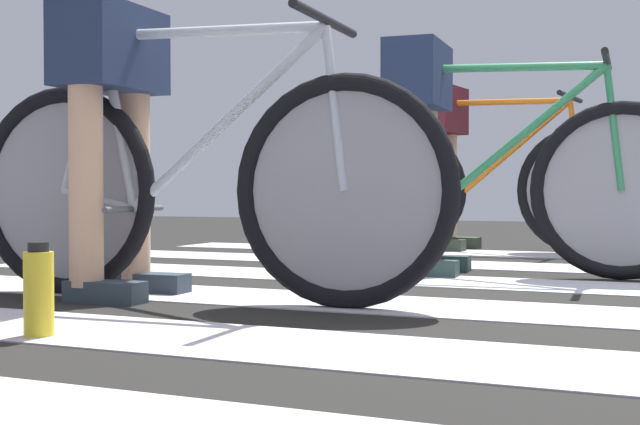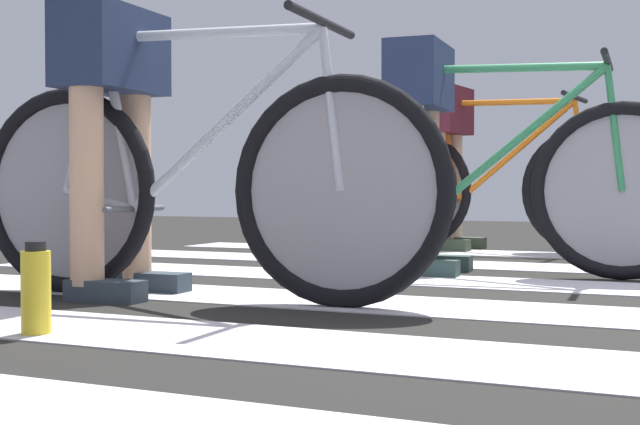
{
  "view_description": "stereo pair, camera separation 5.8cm",
  "coord_description": "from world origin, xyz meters",
  "px_view_note": "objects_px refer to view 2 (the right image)",
  "views": [
    {
      "loc": [
        0.51,
        -2.89,
        0.38
      ],
      "look_at": [
        -0.79,
        0.11,
        0.3
      ],
      "focal_mm": 49.27,
      "sensor_mm": 36.0,
      "label": 1
    },
    {
      "loc": [
        0.57,
        -2.89,
        0.38
      ],
      "look_at": [
        -0.79,
        0.11,
        0.3
      ],
      "focal_mm": 49.27,
      "sensor_mm": 36.0,
      "label": 2
    }
  ],
  "objects_px": {
    "bicycle_2_of_4": "(493,184)",
    "water_bottle": "(36,291)",
    "bicycle_1_of_4": "(193,183)",
    "bicycle_4_of_4": "(496,185)",
    "cyclist_1_of_4": "(113,111)",
    "cyclist_4_of_4": "(446,145)",
    "cyclist_2_of_4": "(420,125)"
  },
  "relations": [
    {
      "from": "bicycle_2_of_4",
      "to": "water_bottle",
      "type": "bearing_deg",
      "value": -113.07
    },
    {
      "from": "bicycle_1_of_4",
      "to": "bicycle_4_of_4",
      "type": "xyz_separation_m",
      "value": [
        0.39,
        2.65,
        0.0
      ]
    },
    {
      "from": "bicycle_2_of_4",
      "to": "cyclist_1_of_4",
      "type": "bearing_deg",
      "value": -133.34
    },
    {
      "from": "bicycle_2_of_4",
      "to": "bicycle_4_of_4",
      "type": "height_order",
      "value": "same"
    },
    {
      "from": "cyclist_1_of_4",
      "to": "bicycle_4_of_4",
      "type": "xyz_separation_m",
      "value": [
        0.7,
        2.67,
        -0.25
      ]
    },
    {
      "from": "cyclist_4_of_4",
      "to": "cyclist_1_of_4",
      "type": "bearing_deg",
      "value": -92.94
    },
    {
      "from": "cyclist_4_of_4",
      "to": "cyclist_2_of_4",
      "type": "bearing_deg",
      "value": -72.76
    },
    {
      "from": "cyclist_1_of_4",
      "to": "cyclist_4_of_4",
      "type": "relative_size",
      "value": 1.0
    },
    {
      "from": "bicycle_2_of_4",
      "to": "water_bottle",
      "type": "distance_m",
      "value": 2.09
    },
    {
      "from": "bicycle_2_of_4",
      "to": "cyclist_2_of_4",
      "type": "height_order",
      "value": "cyclist_2_of_4"
    },
    {
      "from": "bicycle_1_of_4",
      "to": "water_bottle",
      "type": "height_order",
      "value": "bicycle_1_of_4"
    },
    {
      "from": "bicycle_1_of_4",
      "to": "bicycle_4_of_4",
      "type": "relative_size",
      "value": 1.0
    },
    {
      "from": "bicycle_2_of_4",
      "to": "cyclist_4_of_4",
      "type": "height_order",
      "value": "cyclist_4_of_4"
    },
    {
      "from": "bicycle_2_of_4",
      "to": "cyclist_2_of_4",
      "type": "bearing_deg",
      "value": -180.0
    },
    {
      "from": "cyclist_1_of_4",
      "to": "cyclist_2_of_4",
      "type": "distance_m",
      "value": 1.39
    },
    {
      "from": "bicycle_1_of_4",
      "to": "water_bottle",
      "type": "relative_size",
      "value": 7.42
    },
    {
      "from": "water_bottle",
      "to": "cyclist_1_of_4",
      "type": "bearing_deg",
      "value": 113.86
    },
    {
      "from": "cyclist_1_of_4",
      "to": "water_bottle",
      "type": "bearing_deg",
      "value": -68.62
    },
    {
      "from": "cyclist_4_of_4",
      "to": "water_bottle",
      "type": "distance_m",
      "value": 3.47
    },
    {
      "from": "water_bottle",
      "to": "cyclist_4_of_4",
      "type": "bearing_deg",
      "value": 88.97
    },
    {
      "from": "cyclist_1_of_4",
      "to": "cyclist_4_of_4",
      "type": "bearing_deg",
      "value": 79.36
    },
    {
      "from": "cyclist_2_of_4",
      "to": "bicycle_2_of_4",
      "type": "bearing_deg",
      "value": 0.0
    },
    {
      "from": "bicycle_1_of_4",
      "to": "cyclist_1_of_4",
      "type": "xyz_separation_m",
      "value": [
        -0.31,
        -0.01,
        0.25
      ]
    },
    {
      "from": "bicycle_1_of_4",
      "to": "bicycle_2_of_4",
      "type": "relative_size",
      "value": 1.0
    },
    {
      "from": "cyclist_1_of_4",
      "to": "water_bottle",
      "type": "relative_size",
      "value": 4.16
    },
    {
      "from": "bicycle_2_of_4",
      "to": "cyclist_4_of_4",
      "type": "relative_size",
      "value": 1.78
    },
    {
      "from": "bicycle_4_of_4",
      "to": "water_bottle",
      "type": "relative_size",
      "value": 7.41
    },
    {
      "from": "cyclist_2_of_4",
      "to": "cyclist_4_of_4",
      "type": "bearing_deg",
      "value": 98.37
    },
    {
      "from": "bicycle_1_of_4",
      "to": "bicycle_4_of_4",
      "type": "height_order",
      "value": "same"
    },
    {
      "from": "cyclist_4_of_4",
      "to": "water_bottle",
      "type": "bearing_deg",
      "value": -85.81
    },
    {
      "from": "cyclist_1_of_4",
      "to": "cyclist_4_of_4",
      "type": "height_order",
      "value": "cyclist_4_of_4"
    },
    {
      "from": "bicycle_2_of_4",
      "to": "cyclist_4_of_4",
      "type": "xyz_separation_m",
      "value": [
        -0.63,
        1.47,
        0.25
      ]
    }
  ]
}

